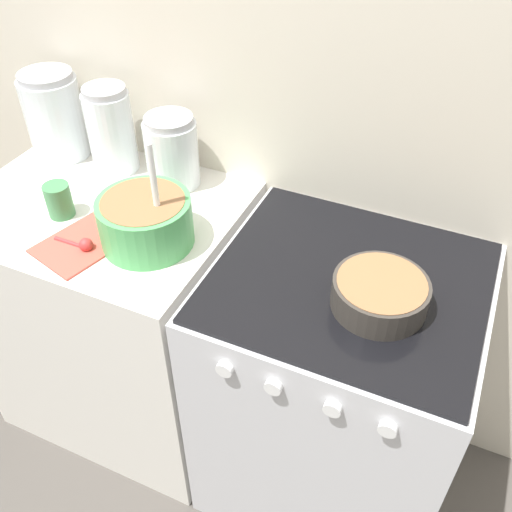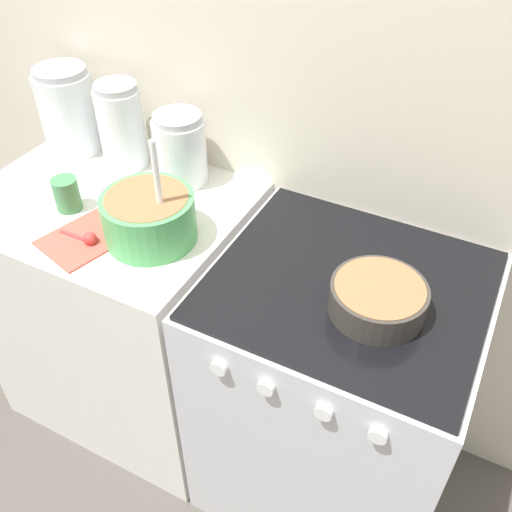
# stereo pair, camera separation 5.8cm
# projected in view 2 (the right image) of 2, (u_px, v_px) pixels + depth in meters

# --- Properties ---
(ground_plane) EXTENTS (12.00, 12.00, 0.00)m
(ground_plane) POSITION_uv_depth(u_px,v_px,m) (187.00, 502.00, 1.88)
(ground_plane) COLOR #4C4742
(wall_back) EXTENTS (4.56, 0.05, 2.40)m
(wall_back) POSITION_uv_depth(u_px,v_px,m) (280.00, 83.00, 1.52)
(wall_back) COLOR beige
(wall_back) RESTS_ON ground_plane
(countertop_cabinet) EXTENTS (0.78, 0.61, 0.90)m
(countertop_cabinet) POSITION_uv_depth(u_px,v_px,m) (128.00, 309.00, 1.93)
(countertop_cabinet) COLOR silver
(countertop_cabinet) RESTS_ON ground_plane
(stove) EXTENTS (0.68, 0.63, 0.90)m
(stove) POSITION_uv_depth(u_px,v_px,m) (333.00, 394.00, 1.67)
(stove) COLOR silver
(stove) RESTS_ON ground_plane
(mixing_bowl) EXTENTS (0.24, 0.24, 0.30)m
(mixing_bowl) POSITION_uv_depth(u_px,v_px,m) (149.00, 215.00, 1.46)
(mixing_bowl) COLOR #4CA559
(mixing_bowl) RESTS_ON countertop_cabinet
(baking_pan) EXTENTS (0.22, 0.22, 0.08)m
(baking_pan) POSITION_uv_depth(u_px,v_px,m) (378.00, 298.00, 1.28)
(baking_pan) COLOR #38332D
(baking_pan) RESTS_ON stove
(storage_jar_left) EXTENTS (0.18, 0.18, 0.27)m
(storage_jar_left) POSITION_uv_depth(u_px,v_px,m) (69.00, 115.00, 1.79)
(storage_jar_left) COLOR silver
(storage_jar_left) RESTS_ON countertop_cabinet
(storage_jar_middle) EXTENTS (0.14, 0.14, 0.26)m
(storage_jar_middle) POSITION_uv_depth(u_px,v_px,m) (122.00, 131.00, 1.72)
(storage_jar_middle) COLOR silver
(storage_jar_middle) RESTS_ON countertop_cabinet
(storage_jar_right) EXTENTS (0.15, 0.15, 0.21)m
(storage_jar_right) POSITION_uv_depth(u_px,v_px,m) (181.00, 153.00, 1.66)
(storage_jar_right) COLOR silver
(storage_jar_right) RESTS_ON countertop_cabinet
(tin_can) EXTENTS (0.07, 0.07, 0.10)m
(tin_can) POSITION_uv_depth(u_px,v_px,m) (67.00, 194.00, 1.58)
(tin_can) COLOR #3F7F4C
(tin_can) RESTS_ON countertop_cabinet
(recipe_page) EXTENTS (0.24, 0.30, 0.01)m
(recipe_page) POSITION_uv_depth(u_px,v_px,m) (92.00, 234.00, 1.51)
(recipe_page) COLOR #CC4C3F
(recipe_page) RESTS_ON countertop_cabinet
(measuring_spoon) EXTENTS (0.12, 0.04, 0.04)m
(measuring_spoon) POSITION_uv_depth(u_px,v_px,m) (87.00, 238.00, 1.48)
(measuring_spoon) COLOR red
(measuring_spoon) RESTS_ON countertop_cabinet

